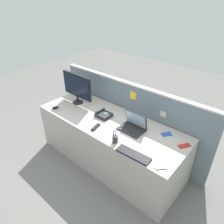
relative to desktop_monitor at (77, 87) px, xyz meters
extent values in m
plane|color=slate|center=(0.74, -0.08, -1.00)|extent=(10.00, 10.00, 0.00)
cube|color=#ADA89E|center=(0.74, -0.08, -0.64)|extent=(2.20, 0.81, 0.73)
cube|color=slate|center=(0.74, 0.37, -0.44)|extent=(2.61, 0.06, 1.13)
cube|color=#B7BAC1|center=(0.74, 0.37, 0.14)|extent=(2.61, 0.07, 0.02)
cube|color=beige|center=(1.32, 0.34, -0.12)|extent=(0.09, 0.01, 0.08)
cube|color=yellow|center=(0.82, 0.34, -0.01)|extent=(0.10, 0.01, 0.11)
cylinder|color=black|center=(0.00, -0.01, -0.26)|extent=(0.16, 0.16, 0.02)
cylinder|color=black|center=(0.00, -0.01, -0.20)|extent=(0.04, 0.04, 0.11)
cube|color=black|center=(0.00, 0.00, 0.02)|extent=(0.59, 0.03, 0.37)
cube|color=black|center=(0.00, -0.01, 0.02)|extent=(0.56, 0.01, 0.34)
cube|color=#232328|center=(1.10, -0.05, -0.26)|extent=(0.32, 0.23, 0.02)
cube|color=black|center=(1.10, -0.04, -0.25)|extent=(0.28, 0.16, 0.00)
cube|color=#232328|center=(1.10, 0.03, -0.15)|extent=(0.32, 0.06, 0.22)
cube|color=#9EB2D1|center=(1.10, 0.03, -0.15)|extent=(0.30, 0.05, 0.19)
cube|color=#232328|center=(0.60, -0.04, -0.25)|extent=(0.20, 0.18, 0.05)
cube|color=#4C6B5B|center=(0.62, -0.02, -0.22)|extent=(0.06, 0.06, 0.01)
cylinder|color=#232328|center=(0.53, -0.04, -0.20)|extent=(0.04, 0.16, 0.04)
cube|color=black|center=(1.39, -0.42, -0.26)|extent=(0.41, 0.15, 0.02)
ellipsoid|color=black|center=(-0.11, -0.36, -0.26)|extent=(0.09, 0.12, 0.03)
cylinder|color=#333338|center=(1.09, -0.38, -0.23)|extent=(0.07, 0.07, 0.09)
cylinder|color=blue|center=(1.09, -0.37, -0.16)|extent=(0.02, 0.01, 0.15)
cylinder|color=red|center=(1.08, -0.39, -0.17)|extent=(0.02, 0.02, 0.14)
cylinder|color=black|center=(1.08, -0.39, -0.17)|extent=(0.01, 0.03, 0.13)
cube|color=#B22323|center=(1.75, 0.09, -0.27)|extent=(0.13, 0.16, 0.01)
cube|color=blue|center=(1.48, 0.16, -0.27)|extent=(0.13, 0.14, 0.01)
cube|color=black|center=(1.71, -0.38, -0.27)|extent=(0.13, 0.14, 0.01)
cube|color=black|center=(0.71, -0.32, -0.26)|extent=(0.08, 0.18, 0.02)
camera|label=1|loc=(2.34, -1.87, 1.31)|focal=33.29mm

